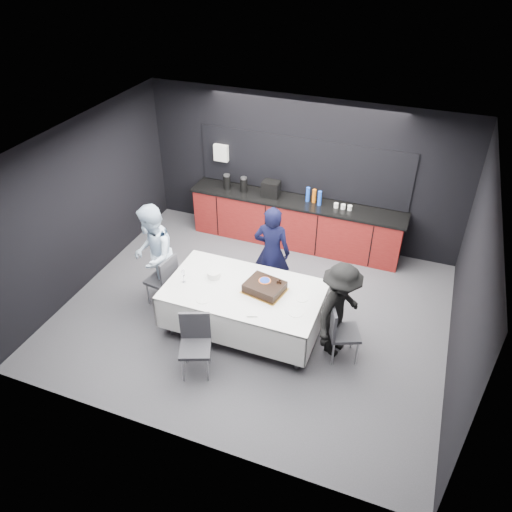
% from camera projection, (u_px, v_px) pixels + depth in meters
% --- Properties ---
extents(ground, '(6.00, 6.00, 0.00)m').
position_uv_depth(ground, '(254.00, 312.00, 8.10)').
color(ground, '#47474C').
rests_on(ground, ground).
extents(room_shell, '(6.04, 5.04, 2.82)m').
position_uv_depth(room_shell, '(253.00, 213.00, 7.04)').
color(room_shell, white).
rests_on(room_shell, ground).
extents(kitchenette, '(4.10, 0.64, 2.05)m').
position_uv_depth(kitchenette, '(295.00, 218.00, 9.50)').
color(kitchenette, maroon).
rests_on(kitchenette, ground).
extents(party_table, '(2.32, 1.32, 0.78)m').
position_uv_depth(party_table, '(244.00, 296.00, 7.43)').
color(party_table, '#99999E').
rests_on(party_table, ground).
extents(cake_assembly, '(0.66, 0.57, 0.18)m').
position_uv_depth(cake_assembly, '(265.00, 287.00, 7.28)').
color(cake_assembly, gold).
rests_on(cake_assembly, party_table).
extents(plate_stack, '(0.20, 0.20, 0.10)m').
position_uv_depth(plate_stack, '(214.00, 274.00, 7.57)').
color(plate_stack, white).
rests_on(plate_stack, party_table).
extents(loose_plate_near, '(0.21, 0.21, 0.01)m').
position_uv_depth(loose_plate_near, '(203.00, 299.00, 7.15)').
color(loose_plate_near, white).
rests_on(loose_plate_near, party_table).
extents(loose_plate_right_a, '(0.19, 0.19, 0.01)m').
position_uv_depth(loose_plate_right_a, '(302.00, 298.00, 7.18)').
color(loose_plate_right_a, white).
rests_on(loose_plate_right_a, party_table).
extents(loose_plate_right_b, '(0.21, 0.21, 0.01)m').
position_uv_depth(loose_plate_right_b, '(296.00, 312.00, 6.92)').
color(loose_plate_right_b, white).
rests_on(loose_plate_right_b, party_table).
extents(loose_plate_far, '(0.18, 0.18, 0.01)m').
position_uv_depth(loose_plate_far, '(259.00, 278.00, 7.56)').
color(loose_plate_far, white).
rests_on(loose_plate_far, party_table).
extents(fork_pile, '(0.17, 0.14, 0.02)m').
position_uv_depth(fork_pile, '(252.00, 314.00, 6.87)').
color(fork_pile, white).
rests_on(fork_pile, party_table).
extents(champagne_flute, '(0.06, 0.06, 0.22)m').
position_uv_depth(champagne_flute, '(183.00, 273.00, 7.40)').
color(champagne_flute, white).
rests_on(champagne_flute, party_table).
extents(chair_left, '(0.48, 0.48, 0.92)m').
position_uv_depth(chair_left, '(165.00, 277.00, 7.99)').
color(chair_left, '#313136').
rests_on(chair_left, ground).
extents(chair_right, '(0.55, 0.55, 0.92)m').
position_uv_depth(chair_right, '(339.00, 329.00, 7.01)').
color(chair_right, '#313136').
rests_on(chair_right, ground).
extents(chair_near, '(0.55, 0.55, 0.92)m').
position_uv_depth(chair_near, '(195.00, 340.00, 6.83)').
color(chair_near, '#313136').
rests_on(chair_near, ground).
extents(person_center, '(0.63, 0.45, 1.65)m').
position_uv_depth(person_center, '(272.00, 252.00, 8.07)').
color(person_center, black).
rests_on(person_center, ground).
extents(person_left, '(0.93, 1.03, 1.73)m').
position_uv_depth(person_left, '(153.00, 255.00, 7.92)').
color(person_left, silver).
rests_on(person_left, ground).
extents(person_right, '(0.82, 1.11, 1.53)m').
position_uv_depth(person_right, '(339.00, 311.00, 6.99)').
color(person_right, black).
rests_on(person_right, ground).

